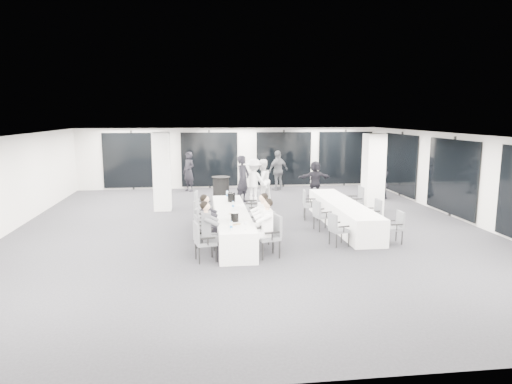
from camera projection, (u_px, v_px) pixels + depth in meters
room at (273, 178)px, 14.67m from camera, size 14.04×16.04×2.84m
column_left at (162, 172)px, 16.27m from camera, size 0.60×0.60×2.80m
column_right at (373, 177)px, 14.96m from camera, size 0.60×0.60×2.80m
banquet_table_main at (232, 224)px, 12.78m from camera, size 0.90×5.00×0.75m
banquet_table_side at (343, 214)px, 14.07m from camera, size 0.90×5.00×0.75m
cocktail_table at (221, 189)px, 17.89m from camera, size 0.73×0.73×1.01m
chair_main_left_near at (202, 239)px, 10.65m from camera, size 0.57×0.60×0.94m
chair_main_left_second at (202, 231)px, 11.54m from camera, size 0.52×0.55×0.90m
chair_main_left_mid at (202, 222)px, 12.38m from camera, size 0.52×0.56×0.91m
chair_main_left_fourth at (201, 215)px, 13.14m from camera, size 0.59×0.62×0.98m
chair_main_left_far at (201, 205)px, 14.31m from camera, size 0.58×0.63×1.04m
chair_main_right_near at (271, 233)px, 11.00m from camera, size 0.62×0.65×1.02m
chair_main_right_second at (267, 227)px, 11.77m from camera, size 0.55×0.60×0.97m
chair_main_right_mid at (263, 221)px, 12.49m from camera, size 0.57×0.59×0.93m
chair_main_right_fourth at (258, 212)px, 13.43m from camera, size 0.54×0.59×1.01m
chair_main_right_far at (254, 205)px, 14.48m from camera, size 0.56×0.61×1.03m
chair_side_left_near at (337, 227)px, 11.91m from camera, size 0.52×0.55×0.87m
chair_side_left_mid at (320, 213)px, 13.51m from camera, size 0.54×0.57×0.91m
chair_side_left_far at (308, 203)px, 14.97m from camera, size 0.56×0.60×0.96m
chair_side_right_near at (396, 225)px, 12.18m from camera, size 0.44×0.49×0.86m
chair_side_right_mid at (374, 212)px, 13.72m from camera, size 0.47×0.52×0.90m
chair_side_right_far at (357, 200)px, 15.24m from camera, size 0.54×0.60×1.04m
seated_guest_a at (209, 227)px, 10.64m from camera, size 0.50×0.38×1.44m
seated_guest_b at (208, 219)px, 11.52m from camera, size 0.50×0.38×1.44m
seated_guest_c at (265, 224)px, 10.93m from camera, size 0.50×0.38×1.44m
seated_guest_d at (260, 217)px, 11.69m from camera, size 0.50×0.38×1.44m
standing_guest_a at (243, 176)px, 17.68m from camera, size 0.95×0.98×2.09m
standing_guest_b at (262, 177)px, 18.10m from camera, size 1.07×0.96×1.89m
standing_guest_c at (254, 177)px, 17.99m from camera, size 1.38×1.20×1.92m
standing_guest_d at (278, 168)px, 20.65m from camera, size 1.38×1.19×2.05m
standing_guest_e at (381, 175)px, 18.63m from camera, size 0.60×0.96×1.95m
standing_guest_f at (315, 176)px, 19.06m from camera, size 1.58×0.65×1.70m
standing_guest_g at (189, 169)px, 20.35m from camera, size 0.93×0.94×2.02m
standing_guest_h at (376, 186)px, 16.37m from camera, size 0.90×1.00×1.78m
ice_bucket_near at (235, 217)px, 11.48m from camera, size 0.20×0.20×0.23m
ice_bucket_far at (231, 197)px, 14.08m from camera, size 0.24×0.24×0.27m
water_bottle_a at (231, 226)px, 10.61m from camera, size 0.07×0.07×0.21m
water_bottle_b at (233, 205)px, 13.02m from camera, size 0.07×0.07×0.21m
water_bottle_c at (227, 194)px, 14.66m from camera, size 0.08×0.08×0.24m
plate_a at (233, 225)px, 11.06m from camera, size 0.21×0.21×0.03m
plate_b at (238, 224)px, 11.15m from camera, size 0.22×0.22×0.03m
plate_c at (231, 214)px, 12.33m from camera, size 0.20×0.20×0.03m
wine_glass at (245, 223)px, 10.66m from camera, size 0.07×0.07×0.19m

